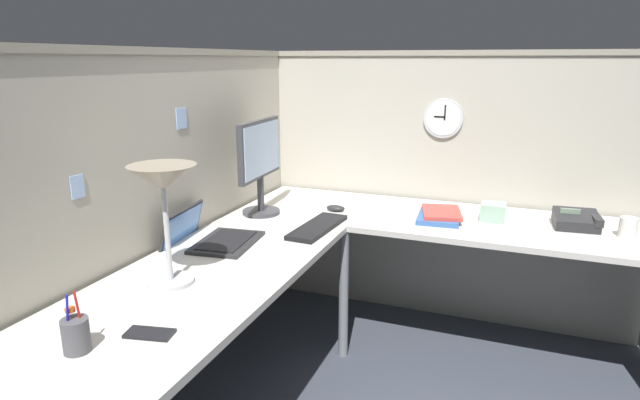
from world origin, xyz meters
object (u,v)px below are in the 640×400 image
object	(u,v)px
office_phone	(578,221)
book_stack	(440,215)
monitor	(260,160)
laptop	(207,237)
tissue_box	(493,212)
keyboard	(318,227)
desk_lamp_dome	(163,188)
computer_mouse	(336,208)
coffee_mug	(628,228)
wall_clock	(443,118)
pen_cup	(76,335)
cell_phone	(150,333)

from	to	relation	value
office_phone	book_stack	xyz separation A→B (m)	(-0.09, 0.65, -0.02)
monitor	laptop	xyz separation A→B (m)	(-0.50, 0.02, -0.27)
laptop	tissue_box	size ratio (longest dim) A/B	3.49
monitor	keyboard	bearing A→B (deg)	-110.54
office_phone	book_stack	world-z (taller)	office_phone
office_phone	tissue_box	xyz separation A→B (m)	(-0.02, 0.40, 0.01)
laptop	office_phone	world-z (taller)	laptop
desk_lamp_dome	tissue_box	bearing A→B (deg)	-40.40
computer_mouse	coffee_mug	size ratio (longest dim) A/B	1.08
coffee_mug	wall_clock	world-z (taller)	wall_clock
pen_cup	tissue_box	size ratio (longest dim) A/B	1.50
monitor	pen_cup	distance (m)	1.45
laptop	coffee_mug	world-z (taller)	laptop
computer_mouse	office_phone	xyz separation A→B (m)	(0.15, -1.21, 0.02)
laptop	tissue_box	distance (m)	1.44
laptop	book_stack	distance (m)	1.19
laptop	computer_mouse	world-z (taller)	laptop
laptop	wall_clock	xyz separation A→B (m)	(1.13, -0.86, 0.45)
pen_cup	cell_phone	world-z (taller)	pen_cup
desk_lamp_dome	tissue_box	distance (m)	1.67
tissue_box	office_phone	bearing A→B (deg)	-87.59
computer_mouse	pen_cup	distance (m)	1.62
book_stack	desk_lamp_dome	bearing A→B (deg)	145.54
keyboard	wall_clock	world-z (taller)	wall_clock
monitor	coffee_mug	size ratio (longest dim) A/B	5.21
monitor	pen_cup	size ratio (longest dim) A/B	2.78
book_stack	wall_clock	distance (m)	0.60
book_stack	wall_clock	size ratio (longest dim) A/B	1.41
coffee_mug	wall_clock	distance (m)	1.08
tissue_box	book_stack	bearing A→B (deg)	105.98
desk_lamp_dome	coffee_mug	world-z (taller)	desk_lamp_dome
desk_lamp_dome	book_stack	xyz separation A→B (m)	(1.17, -0.81, -0.34)
desk_lamp_dome	coffee_mug	bearing A→B (deg)	-54.38
cell_phone	office_phone	world-z (taller)	office_phone
keyboard	cell_phone	bearing A→B (deg)	178.55
computer_mouse	office_phone	bearing A→B (deg)	-83.13
coffee_mug	computer_mouse	bearing A→B (deg)	92.95
laptop	desk_lamp_dome	distance (m)	0.56
monitor	tissue_box	size ratio (longest dim) A/B	4.17
computer_mouse	desk_lamp_dome	distance (m)	1.20
keyboard	pen_cup	xyz separation A→B (m)	(-1.28, 0.23, 0.04)
computer_mouse	pen_cup	bearing A→B (deg)	172.58
computer_mouse	book_stack	size ratio (longest dim) A/B	0.33
pen_cup	office_phone	world-z (taller)	pen_cup
laptop	keyboard	xyz separation A→B (m)	(0.35, -0.40, -0.01)
desk_lamp_dome	pen_cup	xyz separation A→B (m)	(-0.49, -0.04, -0.31)
computer_mouse	book_stack	bearing A→B (deg)	-84.28
desk_lamp_dome	office_phone	size ratio (longest dim) A/B	2.02
office_phone	coffee_mug	world-z (taller)	office_phone
tissue_box	computer_mouse	bearing A→B (deg)	99.03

